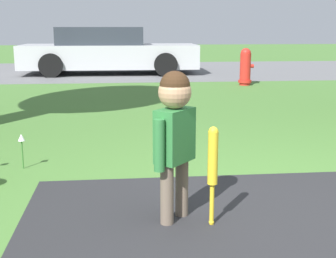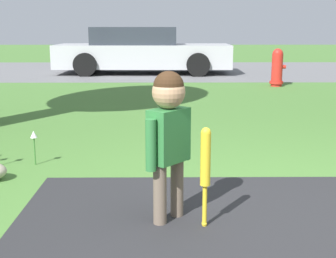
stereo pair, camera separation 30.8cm
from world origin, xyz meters
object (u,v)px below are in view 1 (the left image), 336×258
object	(u,v)px
baseball_bat	(213,162)
fire_hydrant	(245,67)
child	(175,125)
parked_car	(108,52)

from	to	relation	value
baseball_bat	fire_hydrant	distance (m)	7.35
child	fire_hydrant	world-z (taller)	child
child	parked_car	size ratio (longest dim) A/B	0.21
fire_hydrant	parked_car	bearing A→B (deg)	136.60
child	fire_hydrant	distance (m)	7.32
baseball_bat	parked_car	distance (m)	9.87
baseball_bat	fire_hydrant	world-z (taller)	fire_hydrant
parked_car	child	bearing A→B (deg)	-85.42
child	fire_hydrant	xyz separation A→B (m)	(2.34, 6.93, -0.24)
baseball_bat	parked_car	xyz separation A→B (m)	(-0.84, 9.83, 0.16)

